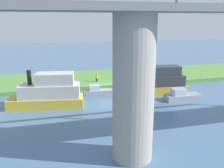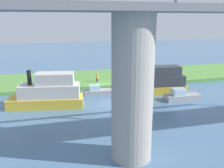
{
  "view_description": "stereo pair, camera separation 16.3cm",
  "coord_description": "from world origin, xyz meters",
  "views": [
    {
      "loc": [
        8.2,
        34.82,
        9.98
      ],
      "look_at": [
        0.2,
        5.0,
        2.0
      ],
      "focal_mm": 39.99,
      "sensor_mm": 36.0,
      "label": 1
    },
    {
      "loc": [
        8.04,
        34.86,
        9.98
      ],
      "look_at": [
        0.2,
        5.0,
        2.0
      ],
      "focal_mm": 39.99,
      "sensor_mm": 36.0,
      "label": 2
    }
  ],
  "objects": [
    {
      "name": "mooring_post",
      "position": [
        -6.51,
        -1.48,
        0.99
      ],
      "size": [
        0.2,
        0.2,
        0.97
      ],
      "primitive_type": "cylinder",
      "color": "brown",
      "rests_on": "grassy_bank"
    },
    {
      "name": "ground_plane",
      "position": [
        0.0,
        0.0,
        0.0
      ],
      "size": [
        160.0,
        160.0,
        0.0
      ],
      "primitive_type": "plane",
      "color": "#4C7093"
    },
    {
      "name": "grassy_bank",
      "position": [
        0.0,
        -6.0,
        0.25
      ],
      "size": [
        80.0,
        12.0,
        0.5
      ],
      "primitive_type": "cube",
      "color": "#5B9342",
      "rests_on": "ground"
    },
    {
      "name": "pontoon_yellow",
      "position": [
        1.61,
        2.49,
        0.48
      ],
      "size": [
        4.1,
        1.76,
        1.33
      ],
      "color": "#99999E",
      "rests_on": "ground"
    },
    {
      "name": "motorboat_red",
      "position": [
        8.16,
        5.82,
        1.63
      ],
      "size": [
        8.99,
        4.27,
        4.41
      ],
      "color": "gold",
      "rests_on": "ground"
    },
    {
      "name": "riverboat_paddlewheel",
      "position": [
        -6.85,
        3.99,
        1.54
      ],
      "size": [
        8.35,
        3.51,
        4.15
      ],
      "color": "gold",
      "rests_on": "ground"
    },
    {
      "name": "houseboat_blue",
      "position": [
        -8.28,
        7.7,
        0.55
      ],
      "size": [
        4.64,
        1.73,
        1.53
      ],
      "color": "#99999E",
      "rests_on": "ground"
    },
    {
      "name": "bridge_pylon",
      "position": [
        2.41,
        19.03,
        5.24
      ],
      "size": [
        2.94,
        2.94,
        10.47
      ],
      "primitive_type": "cylinder",
      "color": "#9E998E",
      "rests_on": "ground"
    },
    {
      "name": "person_on_bank",
      "position": [
        0.62,
        -2.72,
        1.2
      ],
      "size": [
        0.38,
        0.38,
        1.39
      ],
      "color": "#2D334C",
      "rests_on": "grassy_bank"
    },
    {
      "name": "bridge_span",
      "position": [
        2.41,
        19.01,
        10.97
      ],
      "size": [
        56.91,
        4.3,
        3.25
      ],
      "color": "slate",
      "rests_on": "bridge_pylon"
    }
  ]
}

